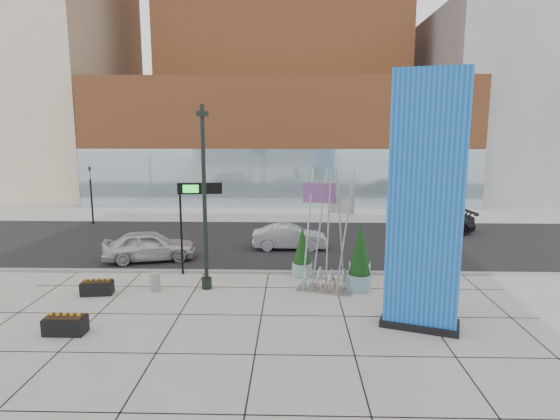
{
  "coord_description": "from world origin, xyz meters",
  "views": [
    {
      "loc": [
        2.11,
        -17.06,
        6.73
      ],
      "look_at": [
        1.6,
        2.0,
        3.37
      ],
      "focal_mm": 30.0,
      "sensor_mm": 36.0,
      "label": 1
    }
  ],
  "objects_px": {
    "lamp_post": "(205,216)",
    "overhead_street_sign": "(196,196)",
    "public_art_sculpture": "(326,259)",
    "car_silver_mid": "(290,237)",
    "blue_pylon": "(426,208)",
    "concrete_bollard": "(155,282)",
    "car_white_west": "(150,246)"
  },
  "relations": [
    {
      "from": "public_art_sculpture",
      "to": "concrete_bollard",
      "type": "distance_m",
      "value": 7.19
    },
    {
      "from": "car_silver_mid",
      "to": "public_art_sculpture",
      "type": "bearing_deg",
      "value": -168.31
    },
    {
      "from": "car_silver_mid",
      "to": "overhead_street_sign",
      "type": "bearing_deg",
      "value": 136.69
    },
    {
      "from": "car_white_west",
      "to": "lamp_post",
      "type": "bearing_deg",
      "value": -152.42
    },
    {
      "from": "public_art_sculpture",
      "to": "concrete_bollard",
      "type": "relative_size",
      "value": 6.6
    },
    {
      "from": "blue_pylon",
      "to": "concrete_bollard",
      "type": "bearing_deg",
      "value": -178.6
    },
    {
      "from": "public_art_sculpture",
      "to": "concrete_bollard",
      "type": "height_order",
      "value": "public_art_sculpture"
    },
    {
      "from": "overhead_street_sign",
      "to": "car_silver_mid",
      "type": "bearing_deg",
      "value": 41.68
    },
    {
      "from": "blue_pylon",
      "to": "public_art_sculpture",
      "type": "xyz_separation_m",
      "value": [
        -2.97,
        3.59,
        -2.8
      ]
    },
    {
      "from": "lamp_post",
      "to": "public_art_sculpture",
      "type": "height_order",
      "value": "lamp_post"
    },
    {
      "from": "car_white_west",
      "to": "car_silver_mid",
      "type": "bearing_deg",
      "value": -84.6
    },
    {
      "from": "car_silver_mid",
      "to": "concrete_bollard",
      "type": "bearing_deg",
      "value": 140.35
    },
    {
      "from": "blue_pylon",
      "to": "concrete_bollard",
      "type": "relative_size",
      "value": 11.0
    },
    {
      "from": "car_white_west",
      "to": "concrete_bollard",
      "type": "bearing_deg",
      "value": -174.61
    },
    {
      "from": "concrete_bollard",
      "to": "public_art_sculpture",
      "type": "bearing_deg",
      "value": 2.36
    },
    {
      "from": "public_art_sculpture",
      "to": "overhead_street_sign",
      "type": "xyz_separation_m",
      "value": [
        -5.79,
        2.03,
        2.32
      ]
    },
    {
      "from": "lamp_post",
      "to": "overhead_street_sign",
      "type": "relative_size",
      "value": 1.8
    },
    {
      "from": "lamp_post",
      "to": "car_white_west",
      "type": "bearing_deg",
      "value": 131.73
    },
    {
      "from": "lamp_post",
      "to": "car_white_west",
      "type": "xyz_separation_m",
      "value": [
        -3.68,
        4.13,
        -2.36
      ]
    },
    {
      "from": "public_art_sculpture",
      "to": "car_white_west",
      "type": "bearing_deg",
      "value": 169.63
    },
    {
      "from": "overhead_street_sign",
      "to": "lamp_post",
      "type": "bearing_deg",
      "value": -75.11
    },
    {
      "from": "lamp_post",
      "to": "overhead_street_sign",
      "type": "xyz_separation_m",
      "value": [
        -0.76,
        1.97,
        0.53
      ]
    },
    {
      "from": "public_art_sculpture",
      "to": "concrete_bollard",
      "type": "bearing_deg",
      "value": -162.3
    },
    {
      "from": "lamp_post",
      "to": "car_silver_mid",
      "type": "xyz_separation_m",
      "value": [
        3.48,
        6.67,
        -2.46
      ]
    },
    {
      "from": "blue_pylon",
      "to": "lamp_post",
      "type": "height_order",
      "value": "blue_pylon"
    },
    {
      "from": "lamp_post",
      "to": "overhead_street_sign",
      "type": "height_order",
      "value": "lamp_post"
    },
    {
      "from": "overhead_street_sign",
      "to": "car_white_west",
      "type": "xyz_separation_m",
      "value": [
        -2.92,
        2.16,
        -2.89
      ]
    },
    {
      "from": "public_art_sculpture",
      "to": "car_silver_mid",
      "type": "height_order",
      "value": "public_art_sculpture"
    },
    {
      "from": "blue_pylon",
      "to": "overhead_street_sign",
      "type": "relative_size",
      "value": 2.01
    },
    {
      "from": "lamp_post",
      "to": "blue_pylon",
      "type": "bearing_deg",
      "value": -24.56
    },
    {
      "from": "lamp_post",
      "to": "car_silver_mid",
      "type": "bearing_deg",
      "value": 62.47
    },
    {
      "from": "overhead_street_sign",
      "to": "car_silver_mid",
      "type": "xyz_separation_m",
      "value": [
        4.24,
        4.7,
        -2.98
      ]
    }
  ]
}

